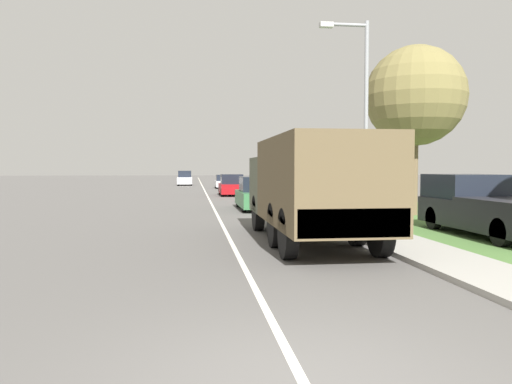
{
  "coord_description": "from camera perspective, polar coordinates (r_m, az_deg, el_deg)",
  "views": [
    {
      "loc": [
        -1.06,
        -4.54,
        2.1
      ],
      "look_at": [
        0.88,
        10.74,
        1.34
      ],
      "focal_mm": 35.0,
      "sensor_mm": 36.0,
      "label": 1
    }
  ],
  "objects": [
    {
      "name": "grass_strip_right",
      "position": [
        45.69,
        5.37,
        0.18
      ],
      "size": [
        7.0,
        120.0,
        0.02
      ],
      "color": "#4C7538",
      "rests_on": "ground"
    },
    {
      "name": "car_third_ahead",
      "position": [
        50.57,
        -3.68,
        1.14
      ],
      "size": [
        1.72,
        4.19,
        1.37
      ],
      "color": "silver",
      "rests_on": "ground"
    },
    {
      "name": "lamp_post",
      "position": [
        17.37,
        11.81,
        9.78
      ],
      "size": [
        1.69,
        0.24,
        6.87
      ],
      "color": "gray",
      "rests_on": "sidewalk_right"
    },
    {
      "name": "military_truck",
      "position": [
        13.91,
        6.31,
        0.87
      ],
      "size": [
        2.5,
        7.94,
        2.88
      ],
      "color": "#474C38",
      "rests_on": "ground"
    },
    {
      "name": "lane_centre_stripe",
      "position": [
        44.61,
        -5.85,
        0.11
      ],
      "size": [
        0.12,
        120.0,
        0.0
      ],
      "color": "silver",
      "rests_on": "ground"
    },
    {
      "name": "car_fourth_ahead",
      "position": [
        59.66,
        -8.14,
        1.5
      ],
      "size": [
        1.71,
        4.26,
        1.72
      ],
      "color": "silver",
      "rests_on": "ground"
    },
    {
      "name": "tree_mid_right",
      "position": [
        23.04,
        17.75,
        10.37
      ],
      "size": [
        4.32,
        4.32,
        7.34
      ],
      "color": "brown",
      "rests_on": "grass_strip_right"
    },
    {
      "name": "car_second_ahead",
      "position": [
        37.55,
        -2.79,
        0.7
      ],
      "size": [
        1.8,
        4.31,
        1.59
      ],
      "color": "maroon",
      "rests_on": "ground"
    },
    {
      "name": "car_nearest_ahead",
      "position": [
        25.0,
        0.24,
        -0.32
      ],
      "size": [
        1.94,
        4.72,
        1.64
      ],
      "color": "#336B3D",
      "rests_on": "ground"
    },
    {
      "name": "pickup_truck",
      "position": [
        16.95,
        24.79,
        -1.57
      ],
      "size": [
        2.08,
        5.65,
        1.85
      ],
      "color": "black",
      "rests_on": "grass_strip_right"
    },
    {
      "name": "sidewalk_right",
      "position": [
        44.94,
        -0.11,
        0.21
      ],
      "size": [
        1.8,
        120.0,
        0.12
      ],
      "color": "#9E9B93",
      "rests_on": "ground"
    },
    {
      "name": "ground_plane",
      "position": [
        44.61,
        -5.85,
        0.1
      ],
      "size": [
        180.0,
        180.0,
        0.0
      ],
      "primitive_type": "plane",
      "color": "#565451"
    }
  ]
}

